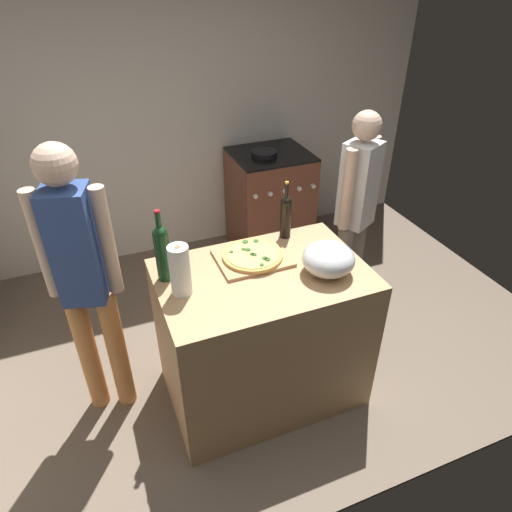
# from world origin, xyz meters

# --- Properties ---
(ground_plane) EXTENTS (4.38, 3.11, 0.02)m
(ground_plane) POSITION_xyz_m (0.00, 1.25, -0.01)
(ground_plane) COLOR #6B5B4C
(kitchen_wall_rear) EXTENTS (4.38, 0.10, 2.60)m
(kitchen_wall_rear) POSITION_xyz_m (0.00, 2.56, 1.30)
(kitchen_wall_rear) COLOR beige
(kitchen_wall_rear) RESTS_ON ground_plane
(counter) EXTENTS (1.15, 0.75, 0.91)m
(counter) POSITION_xyz_m (-0.12, 0.58, 0.46)
(counter) COLOR tan
(counter) RESTS_ON ground_plane
(cutting_board) EXTENTS (0.40, 0.32, 0.02)m
(cutting_board) POSITION_xyz_m (-0.12, 0.72, 0.92)
(cutting_board) COLOR tan
(cutting_board) RESTS_ON counter
(pizza) EXTENTS (0.34, 0.34, 0.03)m
(pizza) POSITION_xyz_m (-0.12, 0.72, 0.94)
(pizza) COLOR tan
(pizza) RESTS_ON cutting_board
(mixing_bowl) EXTENTS (0.28, 0.28, 0.17)m
(mixing_bowl) POSITION_xyz_m (0.21, 0.45, 1.00)
(mixing_bowl) COLOR #B2B2B7
(mixing_bowl) RESTS_ON counter
(paper_towel_roll) EXTENTS (0.11, 0.11, 0.28)m
(paper_towel_roll) POSITION_xyz_m (-0.57, 0.58, 1.05)
(paper_towel_roll) COLOR white
(paper_towel_roll) RESTS_ON counter
(wine_bottle_clear) EXTENTS (0.08, 0.08, 0.41)m
(wine_bottle_clear) POSITION_xyz_m (-0.62, 0.73, 1.09)
(wine_bottle_clear) COLOR #143819
(wine_bottle_clear) RESTS_ON counter
(wine_bottle_dark) EXTENTS (0.07, 0.07, 0.36)m
(wine_bottle_dark) POSITION_xyz_m (0.16, 0.89, 1.06)
(wine_bottle_dark) COLOR black
(wine_bottle_dark) RESTS_ON counter
(stove) EXTENTS (0.66, 0.62, 0.98)m
(stove) POSITION_xyz_m (0.61, 2.16, 0.47)
(stove) COLOR brown
(stove) RESTS_ON ground_plane
(person_in_stripes) EXTENTS (0.37, 0.25, 1.68)m
(person_in_stripes) POSITION_xyz_m (-1.02, 0.84, 0.97)
(person_in_stripes) COLOR #D88C4C
(person_in_stripes) RESTS_ON ground_plane
(person_in_red) EXTENTS (0.35, 0.28, 1.56)m
(person_in_red) POSITION_xyz_m (0.78, 1.07, 0.89)
(person_in_red) COLOR slate
(person_in_red) RESTS_ON ground_plane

